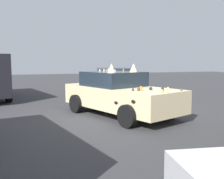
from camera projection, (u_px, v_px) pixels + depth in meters
ground_plane at (120, 115)px, 8.66m from camera, size 60.00×60.00×0.00m
art_car_decorated at (119, 94)px, 8.64m from camera, size 4.71×3.15×1.77m
parked_sedan_row_back_far at (115, 83)px, 12.91m from camera, size 4.51×2.52×1.50m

